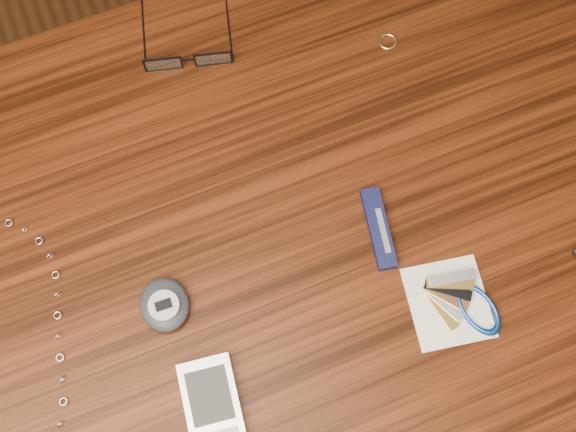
% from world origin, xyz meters
% --- Properties ---
extents(ground, '(3.80, 3.80, 0.00)m').
position_xyz_m(ground, '(0.00, 0.00, 0.00)').
color(ground, '#472814').
rests_on(ground, ground).
extents(desk, '(1.00, 0.70, 0.75)m').
position_xyz_m(desk, '(0.00, 0.00, 0.65)').
color(desk, '#3A1709').
rests_on(desk, ground).
extents(eyeglasses, '(0.14, 0.14, 0.02)m').
position_xyz_m(eyeglasses, '(-0.01, 0.24, 0.76)').
color(eyeglasses, black).
rests_on(eyeglasses, desk).
extents(gold_ring, '(0.03, 0.03, 0.00)m').
position_xyz_m(gold_ring, '(0.23, 0.17, 0.75)').
color(gold_ring, '#DAC36D').
rests_on(gold_ring, desk).
extents(pda_phone, '(0.07, 0.11, 0.02)m').
position_xyz_m(pda_phone, '(-0.13, -0.17, 0.76)').
color(pda_phone, '#ADACB1').
rests_on(pda_phone, desk).
extents(pedometer, '(0.06, 0.06, 0.03)m').
position_xyz_m(pedometer, '(-0.14, -0.05, 0.76)').
color(pedometer, '#22252D').
rests_on(pedometer, desk).
extents(notepad_keys, '(0.11, 0.11, 0.01)m').
position_xyz_m(notepad_keys, '(0.16, -0.17, 0.75)').
color(notepad_keys, silver).
rests_on(notepad_keys, desk).
extents(pocket_knife, '(0.04, 0.10, 0.01)m').
position_xyz_m(pocket_knife, '(0.11, -0.05, 0.76)').
color(pocket_knife, '#101439').
rests_on(pocket_knife, desk).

